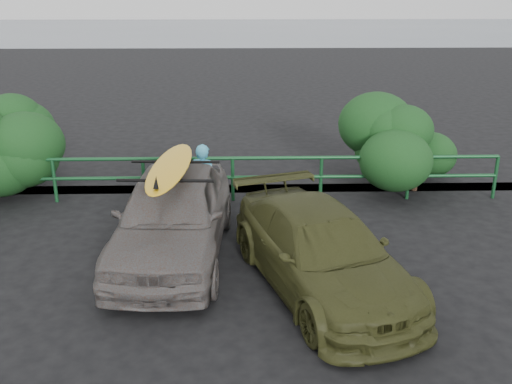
% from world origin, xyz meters
% --- Properties ---
extents(ground, '(80.00, 80.00, 0.00)m').
position_xyz_m(ground, '(0.00, 0.00, 0.00)').
color(ground, black).
extents(ocean, '(200.00, 200.00, 0.00)m').
position_xyz_m(ocean, '(0.00, 60.00, 0.00)').
color(ocean, slate).
rests_on(ocean, ground).
extents(guardrail, '(14.00, 0.08, 1.04)m').
position_xyz_m(guardrail, '(0.00, 5.00, 0.52)').
color(guardrail, '#154924').
rests_on(guardrail, ground).
extents(shrub_right, '(3.20, 2.40, 1.94)m').
position_xyz_m(shrub_right, '(5.00, 5.50, 0.97)').
color(shrub_right, '#19451A').
rests_on(shrub_right, ground).
extents(sedan, '(2.11, 4.73, 1.58)m').
position_xyz_m(sedan, '(-0.02, 2.19, 0.79)').
color(sedan, '#5F5855').
rests_on(sedan, ground).
extents(olive_vehicle, '(3.13, 4.83, 1.30)m').
position_xyz_m(olive_vehicle, '(2.46, 0.93, 0.65)').
color(olive_vehicle, '#3B3D1B').
rests_on(olive_vehicle, ground).
extents(man, '(0.67, 0.54, 1.61)m').
position_xyz_m(man, '(0.41, 3.96, 0.80)').
color(man, '#42A3C6').
rests_on(man, ground).
extents(roof_rack, '(1.66, 1.20, 0.05)m').
position_xyz_m(roof_rack, '(-0.02, 2.19, 1.61)').
color(roof_rack, black).
rests_on(roof_rack, sedan).
extents(surfboard, '(0.78, 3.05, 0.09)m').
position_xyz_m(surfboard, '(-0.02, 2.19, 1.68)').
color(surfboard, gold).
rests_on(surfboard, roof_rack).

